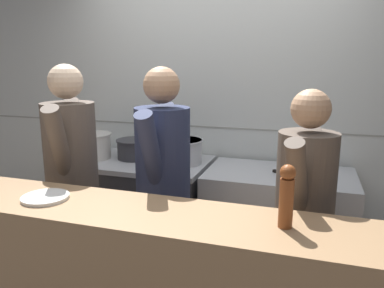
% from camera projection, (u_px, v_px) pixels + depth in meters
% --- Properties ---
extents(wall_back_tiled, '(8.00, 0.06, 2.60)m').
position_uv_depth(wall_back_tiled, '(219.00, 110.00, 3.27)').
color(wall_back_tiled, silver).
rests_on(wall_back_tiled, ground_plane).
extents(oven_range, '(1.21, 0.71, 0.90)m').
position_uv_depth(oven_range, '(138.00, 210.00, 3.26)').
color(oven_range, '#38383D').
rests_on(oven_range, ground_plane).
extents(prep_counter, '(1.10, 0.65, 0.89)m').
position_uv_depth(prep_counter, '(277.00, 228.00, 2.91)').
color(prep_counter, '#B7BABF').
rests_on(prep_counter, ground_plane).
extents(stock_pot, '(0.35, 0.35, 0.22)m').
position_uv_depth(stock_pot, '(91.00, 145.00, 3.21)').
color(stock_pot, beige).
rests_on(stock_pot, oven_range).
extents(sauce_pot, '(0.31, 0.31, 0.16)m').
position_uv_depth(sauce_pot, '(135.00, 148.00, 3.20)').
color(sauce_pot, '#2D2D33').
rests_on(sauce_pot, oven_range).
extents(braising_pot, '(0.35, 0.35, 0.20)m').
position_uv_depth(braising_pot, '(182.00, 151.00, 3.05)').
color(braising_pot, '#B7BABF').
rests_on(braising_pot, oven_range).
extents(chefs_knife, '(0.34, 0.24, 0.02)m').
position_uv_depth(chefs_knife, '(291.00, 176.00, 2.72)').
color(chefs_knife, '#B7BABF').
rests_on(chefs_knife, prep_counter).
extents(plated_dish_main, '(0.24, 0.24, 0.02)m').
position_uv_depth(plated_dish_main, '(45.00, 197.00, 1.93)').
color(plated_dish_main, white).
rests_on(plated_dish_main, pass_counter).
extents(pepper_mill, '(0.07, 0.07, 0.28)m').
position_uv_depth(pepper_mill, '(287.00, 195.00, 1.57)').
color(pepper_mill, brown).
rests_on(pepper_mill, pass_counter).
extents(chef_head_cook, '(0.44, 0.73, 1.70)m').
position_uv_depth(chef_head_cook, '(72.00, 177.00, 2.53)').
color(chef_head_cook, black).
rests_on(chef_head_cook, ground_plane).
extents(chef_sous, '(0.37, 0.74, 1.69)m').
position_uv_depth(chef_sous, '(163.00, 186.00, 2.38)').
color(chef_sous, black).
rests_on(chef_sous, ground_plane).
extents(chef_line, '(0.38, 0.69, 1.58)m').
position_uv_depth(chef_line, '(304.00, 216.00, 2.08)').
color(chef_line, black).
rests_on(chef_line, ground_plane).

